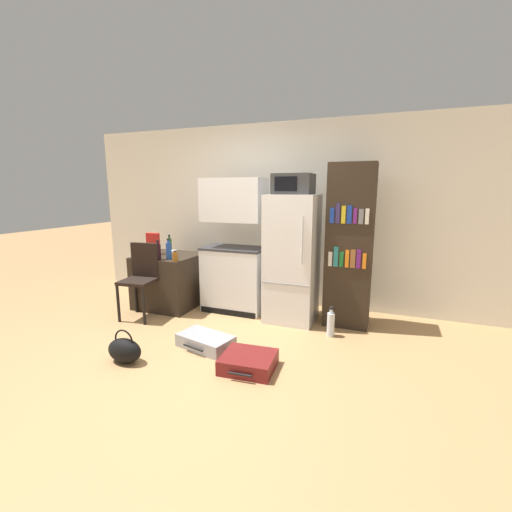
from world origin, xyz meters
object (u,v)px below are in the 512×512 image
Objects in this scene: bottle_clear_short at (151,251)px; bottle_wine_dark at (158,251)px; side_table at (170,280)px; microwave at (294,184)px; bookshelf at (349,246)px; chair at (142,273)px; bottle_blue_soda at (169,251)px; kitchen_hutch at (234,252)px; water_bottle_front at (331,324)px; bottle_amber_beer at (175,257)px; suitcase_small_flat at (248,362)px; handbag at (125,350)px; cereal_box at (153,243)px; bottle_green_tall at (170,245)px; refrigerator at (292,259)px; bowl at (172,252)px; suitcase_large_flat at (206,341)px.

bottle_clear_short is 0.73× the size of bottle_wine_dark.
microwave is (1.77, 0.10, 1.34)m from side_table.
bookshelf is 10.19× the size of bottle_clear_short.
bottle_blue_soda is at bearing 36.83° from chair.
kitchen_hutch reaches higher than water_bottle_front.
bottle_amber_beer is 1.84m from suitcase_small_flat.
kitchen_hutch is at bearing 77.86° from handbag.
cereal_box is 0.83× the size of handbag.
bottle_clear_short is at bearing -88.14° from bottle_green_tall.
bottle_blue_soda is 0.53m from cereal_box.
bottle_green_tall is 0.59m from bottle_wine_dark.
refrigerator is 8.30× the size of bottle_clear_short.
handbag is (-1.16, -0.31, 0.05)m from suitcase_small_flat.
bottle_wine_dark reaches higher than chair.
microwave is at bearing -1.11° from bowl.
kitchen_hutch is 1.00m from bottle_wine_dark.
bottle_blue_soda is 0.58m from bottle_green_tall.
cereal_box is 1.94m from suitcase_large_flat.
bottle_green_tall is (-2.60, 0.03, -0.13)m from bookshelf.
side_table is 5.57× the size of bowl.
bookshelf is 13.53× the size of bowl.
bottle_amber_beer is 0.54× the size of bottle_wine_dark.
cereal_box is (-0.12, -0.22, 0.04)m from bottle_green_tall.
bottle_blue_soda is 1.46m from suitcase_large_flat.
kitchen_hutch is 0.79m from bottle_amber_beer.
bottle_blue_soda is 1.07× the size of bottle_wine_dark.
bowl is 0.48× the size of cereal_box.
side_table is 0.52m from bottle_clear_short.
refrigerator is 1.48m from suitcase_large_flat.
chair is at bearing -164.65° from bookshelf.
side_table is at bearing 101.64° from bottle_wine_dark.
chair is at bearing -69.43° from cereal_box.
refrigerator reaches higher than chair.
bottle_clear_short reaches higher than handbag.
suitcase_small_flat is 1.47× the size of water_bottle_front.
suitcase_large_flat is at bearing -36.16° from cereal_box.
microwave is 0.24× the size of bookshelf.
microwave is at bearing -171.42° from bookshelf.
side_table reaches higher than suitcase_small_flat.
bottle_blue_soda is (-1.59, -0.35, 0.06)m from refrigerator.
bottle_clear_short is at bearing 94.97° from chair.
bottle_green_tall is 0.78m from chair.
bottle_wine_dark is at bearing -76.48° from bowl.
kitchen_hutch is 1.00m from bowl.
bottle_wine_dark is 0.47m from bowl.
kitchen_hutch is 0.87m from bottle_blue_soda.
microwave is 1.01m from bookshelf.
chair is (-2.53, -0.70, -0.40)m from bookshelf.
bookshelf is (0.68, 0.10, 0.18)m from refrigerator.
bottle_blue_soda is 2.02m from suitcase_small_flat.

